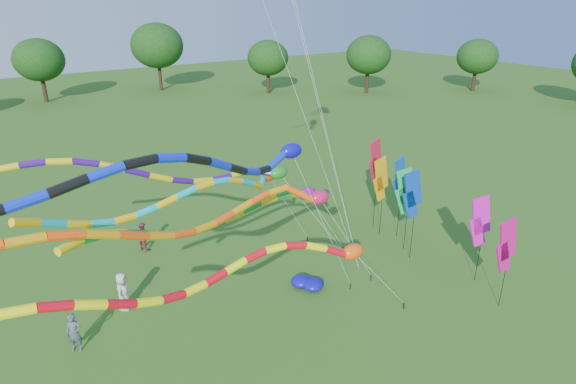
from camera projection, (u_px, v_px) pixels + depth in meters
ground at (379, 338)px, 18.67m from camera, size 160.00×160.00×0.00m
tree_ring at (293, 200)px, 18.42m from camera, size 117.66×116.36×9.10m
tube_kite_red at (256, 268)px, 15.13m from camera, size 13.79×1.32×6.46m
tube_kite_orange at (217, 215)px, 15.04m from camera, size 15.36×2.62×7.98m
tube_kite_purple at (169, 172)px, 19.15m from camera, size 15.32×3.65×7.61m
tube_kite_blue at (197, 169)px, 12.29m from camera, size 14.56×4.43×9.72m
tube_kite_cyan at (206, 191)px, 18.04m from camera, size 13.26×5.17×7.46m
tube_kite_green at (243, 210)px, 17.68m from camera, size 13.35×4.60×7.10m
banner_pole_magenta_b at (480, 222)px, 21.26m from camera, size 1.12×0.47×4.34m
banner_pole_blue_a at (412, 195)px, 23.00m from camera, size 1.14×0.37×4.77m
banner_pole_orange at (381, 180)px, 25.42m from camera, size 1.16×0.15×4.59m
banner_pole_red at (375, 161)px, 25.88m from camera, size 1.15×0.30×5.34m
banner_pole_blue_b at (400, 179)px, 25.11m from camera, size 1.16×0.29×4.71m
banner_pole_magenta_a at (506, 246)px, 19.41m from camera, size 1.16×0.24×4.22m
banner_pole_green at (405, 191)px, 23.99m from camera, size 1.11×0.49×4.54m
blue_nylon_heap at (309, 281)px, 22.03m from camera, size 1.76×1.71×0.52m
person_a at (123, 291)px, 20.15m from camera, size 0.94×0.99×1.70m
person_b at (74, 333)px, 17.74m from camera, size 0.70×0.64×1.60m
person_c at (143, 236)px, 24.94m from camera, size 0.89×0.94×1.54m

